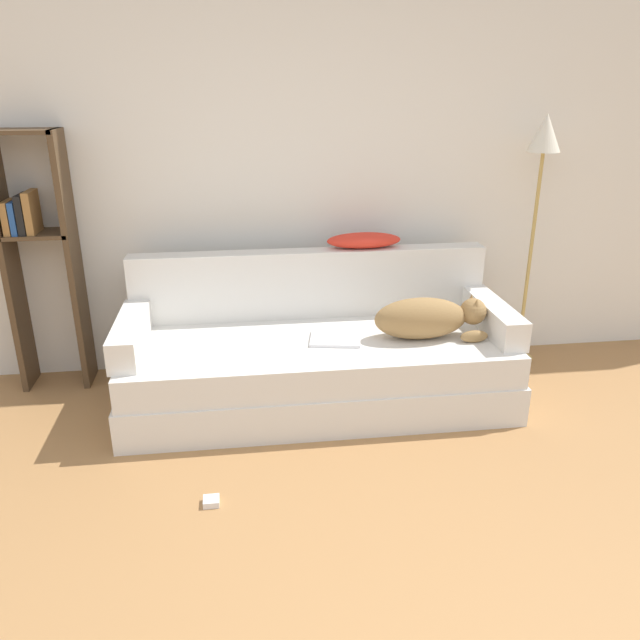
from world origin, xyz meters
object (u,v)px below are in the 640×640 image
dog (428,318)px  power_adapter (211,501)px  laptop (335,339)px  floor_lamp (542,164)px  couch (318,370)px  bookshelf (38,248)px  throw_pillow (364,240)px

dog → power_adapter: 1.61m
laptop → floor_lamp: size_ratio=0.20×
couch → dog: dog is taller
power_adapter → couch: bearing=56.1°
couch → floor_lamp: 1.92m
floor_lamp → couch: bearing=-164.1°
dog → laptop: (-0.54, 0.03, -0.12)m
laptop → power_adapter: size_ratio=4.42×
couch → dog: 0.73m
power_adapter → laptop: bearing=50.7°
laptop → bookshelf: (-1.74, 0.54, 0.47)m
throw_pillow → floor_lamp: 1.22m
laptop → floor_lamp: (1.38, 0.47, 0.92)m
throw_pillow → bookshelf: size_ratio=0.30×
throw_pillow → power_adapter: 1.88m
throw_pillow → bookshelf: bearing=178.0°
bookshelf → throw_pillow: bearing=-2.0°
dog → floor_lamp: size_ratio=0.40×
throw_pillow → laptop: bearing=-118.4°
laptop → throw_pillow: throw_pillow is taller
power_adapter → dog: bearing=33.9°
bookshelf → laptop: bearing=-17.1°
dog → floor_lamp: bearing=30.8°
laptop → throw_pillow: 0.71m
couch → laptop: laptop is taller
laptop → power_adapter: (-0.72, -0.88, -0.42)m
couch → throw_pillow: 0.88m
laptop → floor_lamp: bearing=29.0°
dog → power_adapter: bearing=-146.1°
couch → dog: size_ratio=3.41×
throw_pillow → bookshelf: 1.99m
floor_lamp → power_adapter: 2.84m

